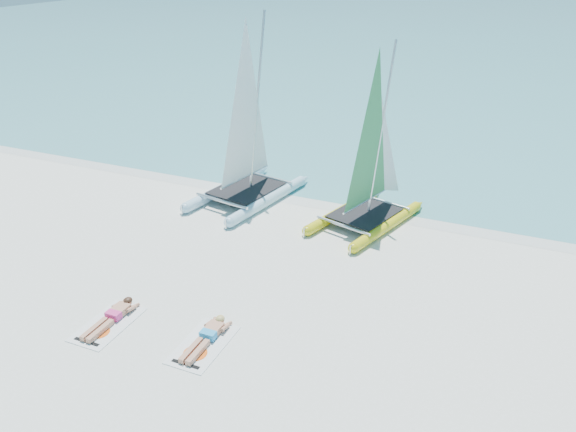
% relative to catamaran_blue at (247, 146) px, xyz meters
% --- Properties ---
extents(ground, '(140.00, 140.00, 0.00)m').
position_rel_catamaran_blue_xyz_m(ground, '(2.59, -4.70, -1.99)').
color(ground, white).
rests_on(ground, ground).
extents(sea, '(140.00, 115.00, 0.01)m').
position_rel_catamaran_blue_xyz_m(sea, '(2.59, 58.30, -1.98)').
color(sea, '#68ABAE').
rests_on(sea, ground).
extents(wet_sand_strip, '(140.00, 1.40, 0.01)m').
position_rel_catamaran_blue_xyz_m(wet_sand_strip, '(2.59, 0.80, -1.98)').
color(wet_sand_strip, silver).
rests_on(wet_sand_strip, ground).
extents(catamaran_blue, '(3.19, 5.22, 6.66)m').
position_rel_catamaran_blue_xyz_m(catamaran_blue, '(0.00, 0.00, 0.00)').
color(catamaran_blue, '#B6DBEF').
rests_on(catamaran_blue, ground).
extents(catamaran_yellow, '(3.26, 4.83, 5.99)m').
position_rel_catamaran_blue_xyz_m(catamaran_yellow, '(4.63, 0.09, -0.10)').
color(catamaran_yellow, yellow).
rests_on(catamaran_yellow, ground).
extents(towel_a, '(1.00, 1.85, 0.02)m').
position_rel_catamaran_blue_xyz_m(towel_a, '(0.33, -8.23, -1.98)').
color(towel_a, white).
rests_on(towel_a, ground).
extents(sunbather_a, '(0.37, 1.73, 0.26)m').
position_rel_catamaran_blue_xyz_m(sunbather_a, '(0.33, -8.04, -1.87)').
color(sunbather_a, tan).
rests_on(sunbather_a, towel_a).
extents(towel_b, '(1.00, 1.85, 0.02)m').
position_rel_catamaran_blue_xyz_m(towel_b, '(2.88, -7.99, -1.98)').
color(towel_b, white).
rests_on(towel_b, ground).
extents(sunbather_b, '(0.37, 1.73, 0.26)m').
position_rel_catamaran_blue_xyz_m(sunbather_b, '(2.88, -7.79, -1.87)').
color(sunbather_b, tan).
rests_on(sunbather_b, towel_b).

